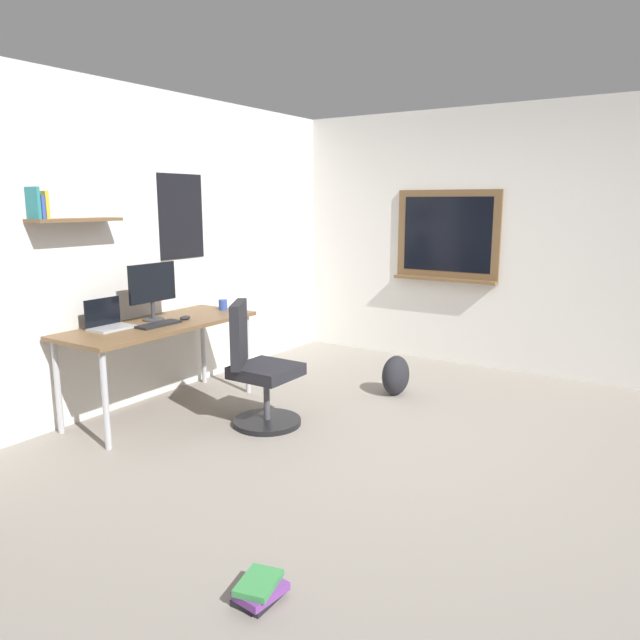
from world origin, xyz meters
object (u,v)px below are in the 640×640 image
desk (160,331)px  computer_mouse (185,318)px  monitor_primary (152,287)px  book_stack_on_floor (260,590)px  backpack (396,375)px  laptop (108,321)px  office_chair (258,373)px  keyboard (159,324)px  coffee_mug (223,305)px

desk → computer_mouse: computer_mouse is taller
monitor_primary → book_stack_on_floor: monitor_primary is taller
desk → backpack: size_ratio=4.62×
monitor_primary → laptop: bearing=173.2°
office_chair → keyboard: 0.87m
desk → monitor_primary: size_ratio=3.49×
keyboard → computer_mouse: bearing=0.0°
monitor_primary → coffee_mug: 0.72m
computer_mouse → desk: bearing=157.6°
desk → coffee_mug: coffee_mug is taller
office_chair → coffee_mug: 1.03m
computer_mouse → book_stack_on_floor: bearing=-128.3°
desk → coffee_mug: size_ratio=17.61×
computer_mouse → book_stack_on_floor: computer_mouse is taller
desk → keyboard: bearing=-134.6°
desk → backpack: 2.05m
office_chair → laptop: size_ratio=3.06×
desk → backpack: (1.41, -1.40, -0.49)m
backpack → computer_mouse: bearing=132.7°
keyboard → computer_mouse: size_ratio=3.56×
monitor_primary → office_chair: bearing=-81.3°
desk → laptop: size_ratio=5.23×
computer_mouse → backpack: (1.21, -1.32, -0.58)m
coffee_mug → book_stack_on_floor: 3.10m
coffee_mug → backpack: size_ratio=0.26×
laptop → keyboard: laptop is taller
keyboard → coffee_mug: size_ratio=4.02×
laptop → monitor_primary: (0.40, -0.05, 0.22)m
computer_mouse → backpack: bearing=-47.3°
keyboard → coffee_mug: bearing=3.6°
coffee_mug → backpack: 1.65m
book_stack_on_floor → keyboard: bearing=56.8°
office_chair → monitor_primary: bearing=98.7°
backpack → keyboard: bearing=138.6°
coffee_mug → book_stack_on_floor: coffee_mug is taller
book_stack_on_floor → coffee_mug: bearing=44.7°
coffee_mug → book_stack_on_floor: (-2.14, -2.11, -0.73)m
computer_mouse → coffee_mug: (0.51, 0.05, 0.03)m
laptop → coffee_mug: laptop is taller
office_chair → backpack: 1.37m
desk → computer_mouse: size_ratio=15.58×
office_chair → laptop: (-0.55, 1.00, 0.38)m
laptop → coffee_mug: 1.09m
office_chair → book_stack_on_floor: (-1.62, -1.30, -0.36)m
monitor_primary → coffee_mug: monitor_primary is taller
office_chair → computer_mouse: bearing=89.1°
laptop → book_stack_on_floor: (-1.06, -2.30, -0.74)m
computer_mouse → backpack: 1.88m
computer_mouse → office_chair: bearing=-90.9°
laptop → office_chair: bearing=-61.1°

